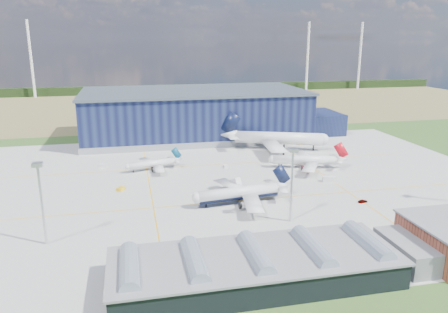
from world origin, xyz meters
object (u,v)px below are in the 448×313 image
(light_mast_west, at_px, (40,190))
(airliner_widebody, at_px, (279,132))
(hangar, at_px, (199,116))
(gse_van_b, at_px, (293,162))
(gse_van_a, at_px, (329,179))
(airstair, at_px, (235,186))
(gse_cart_b, at_px, (103,166))
(car_b, at_px, (250,253))
(gse_tug_a, at_px, (262,193))
(airliner_regional, at_px, (152,160))
(light_mast_center, at_px, (292,173))
(airliner_red, at_px, (305,155))
(gse_cart_a, at_px, (226,166))
(gse_tug_b, at_px, (121,189))
(gse_van_c, at_px, (305,241))
(car_a, at_px, (363,201))
(gse_tug_c, at_px, (300,143))
(airliner_navy, at_px, (238,187))

(light_mast_west, xyz_separation_m, airliner_widebody, (96.11, 85.00, -6.45))
(hangar, bearing_deg, gse_van_b, -65.27)
(gse_van_a, height_order, airstair, airstair)
(hangar, relative_size, gse_cart_b, 43.44)
(light_mast_west, relative_size, car_b, 6.83)
(gse_tug_a, relative_size, gse_van_a, 0.64)
(airstair, xyz_separation_m, car_b, (-7.87, -48.22, -1.17))
(airstair, bearing_deg, airliner_regional, 106.40)
(gse_van_a, bearing_deg, light_mast_center, 154.49)
(airliner_red, height_order, gse_cart_a, airliner_red)
(gse_tug_b, bearing_deg, car_b, -23.64)
(light_mast_west, distance_m, gse_tug_b, 46.39)
(hangar, relative_size, airliner_widebody, 2.63)
(airliner_red, xyz_separation_m, car_b, (-44.01, -70.00, -5.09))
(airliner_widebody, bearing_deg, gse_cart_b, -149.99)
(car_b, bearing_deg, gse_tug_a, -6.48)
(gse_tug_a, bearing_deg, airliner_regional, 143.57)
(gse_van_b, bearing_deg, gse_van_c, -164.29)
(gse_van_a, distance_m, car_a, 23.21)
(gse_tug_c, xyz_separation_m, gse_cart_b, (-98.70, -20.58, 0.00))
(gse_van_a, distance_m, gse_van_b, 26.23)
(gse_cart_a, bearing_deg, gse_tug_c, 29.97)
(light_mast_west, height_order, gse_cart_b, light_mast_west)
(airliner_regional, relative_size, gse_van_c, 5.21)
(gse_van_a, bearing_deg, car_b, 153.23)
(car_b, bearing_deg, airliner_widebody, -8.32)
(gse_van_b, relative_size, gse_tug_c, 1.40)
(gse_van_b, bearing_deg, car_a, -138.25)
(airliner_widebody, relative_size, gse_cart_a, 20.69)
(airliner_red, distance_m, airliner_regional, 65.11)
(airliner_navy, relative_size, car_a, 10.55)
(airliner_red, bearing_deg, airliner_regional, 5.40)
(gse_van_b, distance_m, gse_tug_c, 37.84)
(light_mast_west, height_order, airliner_navy, light_mast_west)
(gse_cart_b, xyz_separation_m, gse_van_c, (56.37, -87.42, 0.46))
(light_mast_center, relative_size, airliner_regional, 0.89)
(airliner_widebody, xyz_separation_m, gse_van_c, (-27.92, -101.00, -7.80))
(hangar, height_order, gse_van_c, hangar)
(gse_van_a, distance_m, gse_cart_a, 44.52)
(airliner_regional, relative_size, car_b, 7.66)
(gse_cart_a, relative_size, gse_tug_c, 0.81)
(gse_van_c, bearing_deg, hangar, 26.15)
(airliner_navy, distance_m, airstair, 13.05)
(airliner_red, xyz_separation_m, airliner_widebody, (-0.16, 33.00, 3.34))
(light_mast_center, bearing_deg, light_mast_west, 180.00)
(airliner_widebody, relative_size, gse_cart_b, 16.51)
(car_b, bearing_deg, gse_van_b, -13.66)
(airliner_regional, bearing_deg, airliner_widebody, -177.15)
(airstair, bearing_deg, airliner_widebody, 32.84)
(airliner_navy, relative_size, gse_tug_b, 12.31)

